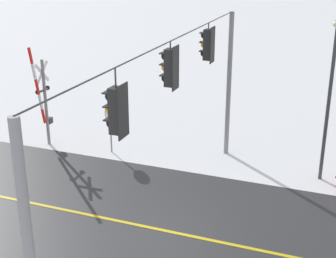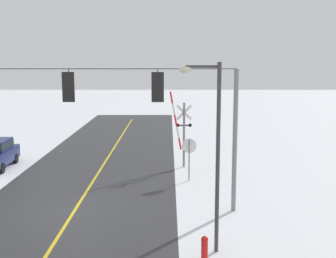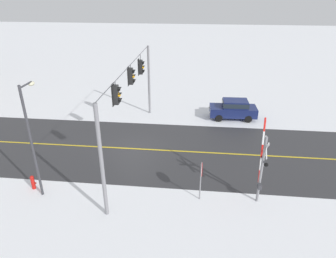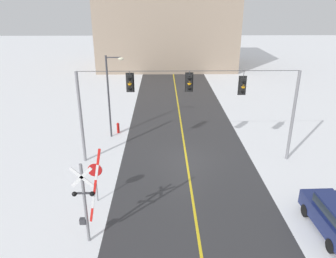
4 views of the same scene
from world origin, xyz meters
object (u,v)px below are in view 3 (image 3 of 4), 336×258
at_px(railroad_crossing, 262,165).
at_px(fire_hydrant, 33,182).
at_px(parked_car_navy, 234,108).
at_px(stop_sign, 201,173).
at_px(streetlamp_near, 32,131).

relative_size(railroad_crossing, fire_hydrant, 5.34).
xyz_separation_m(railroad_crossing, parked_car_navy, (11.50, 0.35, -1.33)).
xyz_separation_m(stop_sign, parked_car_navy, (11.75, -2.82, -0.76)).
relative_size(railroad_crossing, streetlamp_near, 0.72).
xyz_separation_m(railroad_crossing, streetlamp_near, (-0.58, 12.17, 1.63)).
bearing_deg(streetlamp_near, stop_sign, -87.93).
xyz_separation_m(stop_sign, fire_hydrant, (-0.07, 9.77, -1.25)).
bearing_deg(parked_car_navy, railroad_crossing, -178.27).
height_order(railroad_crossing, streetlamp_near, streetlamp_near).
relative_size(stop_sign, railroad_crossing, 0.50).
bearing_deg(streetlamp_near, fire_hydrant, 71.42).
bearing_deg(stop_sign, fire_hydrant, 90.39).
distance_m(stop_sign, fire_hydrant, 9.85).
xyz_separation_m(stop_sign, railroad_crossing, (0.25, -3.17, 0.57)).
relative_size(streetlamp_near, fire_hydrant, 7.39).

